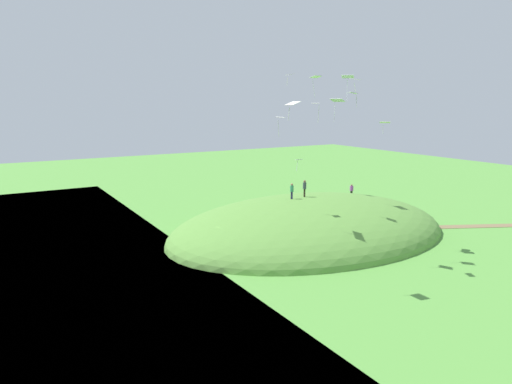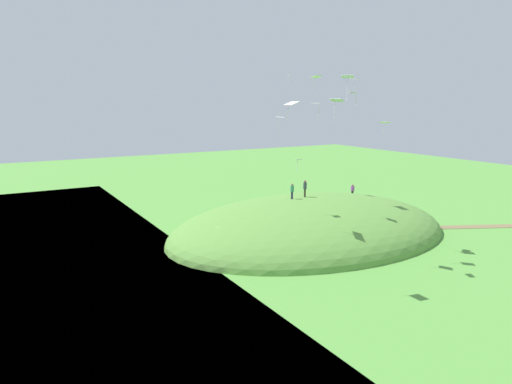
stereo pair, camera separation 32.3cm
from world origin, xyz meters
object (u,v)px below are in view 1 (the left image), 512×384
(kite_5, at_px, (316,78))
(kite_8, at_px, (299,161))
(person_on_hilltop, at_px, (292,189))
(kite_2, at_px, (355,80))
(kite_4, at_px, (280,118))
(kite_10, at_px, (337,101))
(person_near_shore, at_px, (352,189))
(kite_1, at_px, (293,104))
(person_walking_path, at_px, (305,186))
(kite_6, at_px, (348,78))
(kite_9, at_px, (316,105))
(kite_0, at_px, (353,93))
(kite_3, at_px, (385,123))
(kite_7, at_px, (290,75))

(kite_5, xyz_separation_m, kite_8, (-5.08, -4.32, -7.66))
(person_on_hilltop, xyz_separation_m, kite_2, (2.16, -6.50, 10.73))
(kite_4, bearing_deg, kite_10, -49.96)
(person_near_shore, bearing_deg, kite_1, 63.10)
(person_walking_path, distance_m, kite_6, 14.03)
(person_on_hilltop, xyz_separation_m, person_near_shore, (12.48, 4.69, -1.93))
(kite_4, relative_size, kite_9, 0.95)
(person_near_shore, height_order, kite_2, kite_2)
(kite_0, bearing_deg, person_near_shore, 47.00)
(kite_8, bearing_deg, kite_9, 12.56)
(kite_2, height_order, kite_10, kite_2)
(kite_5, bearing_deg, kite_8, -139.64)
(person_near_shore, height_order, kite_10, kite_10)
(kite_0, bearing_deg, person_on_hilltop, 78.73)
(person_near_shore, height_order, kite_0, kite_0)
(kite_2, xyz_separation_m, kite_3, (1.80, -2.04, -3.73))
(person_on_hilltop, bearing_deg, kite_2, 151.40)
(kite_7, bearing_deg, kite_0, -108.46)
(person_near_shore, bearing_deg, kite_2, 71.76)
(kite_2, xyz_separation_m, kite_5, (0.59, 6.49, 0.51))
(kite_4, relative_size, kite_5, 0.80)
(kite_8, bearing_deg, kite_10, -87.84)
(kite_9, bearing_deg, kite_7, 69.64)
(kite_5, bearing_deg, person_near_shore, 25.72)
(kite_6, relative_size, kite_10, 1.15)
(kite_0, height_order, kite_6, kite_6)
(kite_3, xyz_separation_m, kite_4, (-9.18, 3.01, 0.46))
(person_near_shore, xyz_separation_m, kite_8, (-14.82, -9.01, 5.51))
(person_walking_path, distance_m, kite_2, 12.52)
(person_on_hilltop, relative_size, kite_4, 0.97)
(kite_3, distance_m, kite_9, 6.42)
(kite_5, bearing_deg, kite_7, 84.59)
(kite_10, bearing_deg, person_near_shore, 43.46)
(kite_7, bearing_deg, kite_6, -105.85)
(kite_3, xyz_separation_m, kite_5, (-1.21, 8.53, 4.23))
(kite_3, bearing_deg, kite_4, 161.85)
(kite_7, bearing_deg, kite_8, -120.23)
(person_near_shore, bearing_deg, kite_4, 54.46)
(kite_1, height_order, kite_3, kite_1)
(kite_4, distance_m, kite_5, 10.40)
(kite_8, bearing_deg, kite_3, -33.83)
(kite_8, bearing_deg, kite_2, -25.87)
(person_walking_path, relative_size, kite_5, 0.85)
(person_near_shore, bearing_deg, kite_3, 81.65)
(kite_5, bearing_deg, kite_2, -95.16)
(person_on_hilltop, xyz_separation_m, kite_7, (3.24, 5.25, 11.79))
(kite_9, bearing_deg, kite_2, -49.46)
(kite_0, xyz_separation_m, kite_2, (4.36, 4.57, 1.29))
(kite_4, xyz_separation_m, kite_10, (3.07, -3.65, 1.41))
(kite_3, height_order, kite_6, kite_6)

